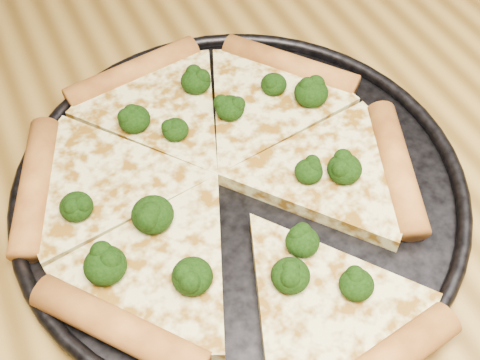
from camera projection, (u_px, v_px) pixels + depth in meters
name	position (u px, v px, depth m)	size (l,w,h in m)	color
dining_table	(339.00, 267.00, 0.62)	(1.20, 0.90, 0.75)	olive
pizza_pan	(240.00, 185.00, 0.56)	(0.41, 0.41, 0.02)	black
pizza	(223.00, 183.00, 0.55)	(0.38, 0.41, 0.03)	#DED988
broccoli_florets	(222.00, 181.00, 0.54)	(0.27, 0.29, 0.03)	black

